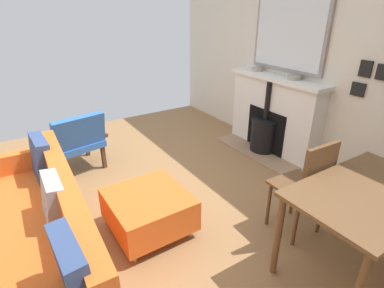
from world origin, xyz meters
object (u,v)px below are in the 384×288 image
object	(u,v)px
armchair_accent	(76,140)
dining_table	(368,202)
fireplace	(272,118)
mantel_bowl_far	(294,77)
dining_chair_near_fireplace	(308,182)
mantel_bowl_near	(258,69)
sofa	(34,238)
ottoman	(149,209)

from	to	relation	value
armchair_accent	dining_table	distance (m)	3.07
fireplace	mantel_bowl_far	bearing A→B (deg)	99.06
dining_table	dining_chair_near_fireplace	xyz separation A→B (m)	(0.00, -0.49, -0.09)
mantel_bowl_near	dining_table	world-z (taller)	mantel_bowl_near
sofa	fireplace	bearing A→B (deg)	-168.09
mantel_bowl_far	dining_chair_near_fireplace	world-z (taller)	mantel_bowl_far
mantel_bowl_near	armchair_accent	world-z (taller)	mantel_bowl_near
sofa	armchair_accent	bearing A→B (deg)	-113.68
armchair_accent	ottoman	bearing A→B (deg)	99.87
ottoman	armchair_accent	size ratio (longest dim) A/B	0.91
sofa	dining_chair_near_fireplace	size ratio (longest dim) A/B	2.26
mantel_bowl_far	armchair_accent	world-z (taller)	mantel_bowl_far
ottoman	armchair_accent	bearing A→B (deg)	-80.13
armchair_accent	dining_table	size ratio (longest dim) A/B	0.66
ottoman	dining_table	bearing A→B (deg)	131.72
mantel_bowl_near	dining_table	bearing A→B (deg)	64.56
ottoman	dining_chair_near_fireplace	distance (m)	1.40
sofa	ottoman	size ratio (longest dim) A/B	2.98
fireplace	armchair_accent	world-z (taller)	fireplace
mantel_bowl_near	sofa	size ratio (longest dim) A/B	0.07
mantel_bowl_near	dining_chair_near_fireplace	size ratio (longest dim) A/B	0.17
mantel_bowl_near	armchair_accent	size ratio (longest dim) A/B	0.20
mantel_bowl_near	armchair_accent	xyz separation A→B (m)	(2.47, -0.45, -0.66)
mantel_bowl_far	armchair_accent	size ratio (longest dim) A/B	0.22
mantel_bowl_near	dining_table	xyz separation A→B (m)	(1.09, 2.29, -0.44)
mantel_bowl_near	ottoman	world-z (taller)	mantel_bowl_near
sofa	ottoman	world-z (taller)	sofa
armchair_accent	dining_chair_near_fireplace	size ratio (longest dim) A/B	0.83
mantel_bowl_near	ottoman	xyz separation A→B (m)	(2.21, 1.03, -0.84)
ottoman	dining_table	size ratio (longest dim) A/B	0.61
mantel_bowl_near	sofa	bearing A→B (deg)	18.48
mantel_bowl_far	dining_chair_near_fireplace	distance (m)	1.69
dining_chair_near_fireplace	dining_table	bearing A→B (deg)	90.36
mantel_bowl_far	sofa	xyz separation A→B (m)	(3.13, 0.40, -0.73)
dining_chair_near_fireplace	sofa	bearing A→B (deg)	-20.59
dining_table	ottoman	bearing A→B (deg)	-48.28
dining_table	armchair_accent	bearing A→B (deg)	-63.25
armchair_accent	dining_table	xyz separation A→B (m)	(-1.38, 2.74, 0.22)
mantel_bowl_far	dining_table	size ratio (longest dim) A/B	0.14
sofa	armchair_accent	distance (m)	1.63
mantel_bowl_near	dining_table	size ratio (longest dim) A/B	0.13
dining_table	dining_chair_near_fireplace	bearing A→B (deg)	-89.64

